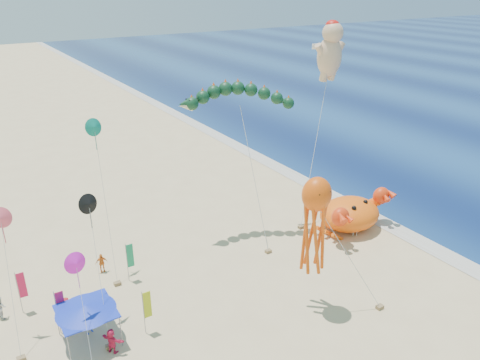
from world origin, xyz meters
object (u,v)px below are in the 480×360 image
at_px(dragon_kite, 238,100).
at_px(octopus_kite, 315,218).
at_px(cherub_kite, 330,49).
at_px(canopy_blue, 86,308).
at_px(crab_inflatable, 351,213).

bearing_deg(dragon_kite, octopus_kite, -98.03).
xyz_separation_m(cherub_kite, canopy_blue, (-25.75, -7.85, -12.60)).
bearing_deg(octopus_kite, canopy_blue, 162.51).
bearing_deg(crab_inflatable, octopus_kite, -147.79).
xyz_separation_m(crab_inflatable, octopus_kite, (-10.02, -6.31, 5.16)).
xyz_separation_m(crab_inflatable, cherub_kite, (1.65, 5.97, 13.54)).
distance_m(dragon_kite, cherub_kite, 10.52).
bearing_deg(canopy_blue, cherub_kite, 16.95).
xyz_separation_m(dragon_kite, cherub_kite, (9.97, 0.24, 3.33)).
bearing_deg(octopus_kite, crab_inflatable, 32.21).
height_order(octopus_kite, canopy_blue, octopus_kite).
distance_m(crab_inflatable, dragon_kite, 14.36).
bearing_deg(cherub_kite, crab_inflatable, -105.46).
xyz_separation_m(octopus_kite, canopy_blue, (-14.08, 4.44, -4.23)).
distance_m(octopus_kite, canopy_blue, 15.36).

